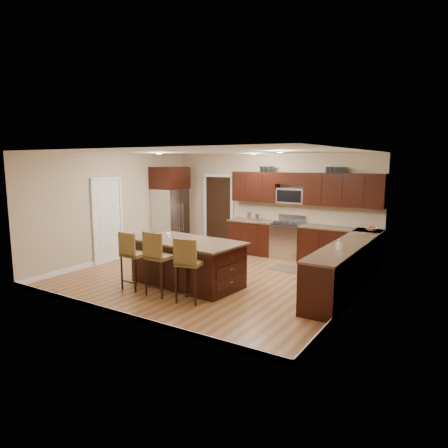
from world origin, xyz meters
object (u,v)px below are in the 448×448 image
Objects in this scene: range at (288,240)px; stool_left at (132,254)px; island at (188,264)px; stool_mid at (158,256)px; stool_right at (188,263)px; refrigerator at (170,207)px.

stool_left is at bearing -110.62° from range.
island is 0.92m from stool_mid.
stool_right is (-0.15, -4.05, 0.26)m from range.
stool_right is (1.37, -0.00, 0.01)m from stool_left.
stool_mid is at bearing -102.03° from range.
island is at bearing 117.03° from stool_right.
refrigerator reaches higher than island.
island is (-0.82, -3.20, -0.04)m from range.
stool_right is 0.50× the size of refrigerator.
stool_left is at bearing 168.79° from stool_right.
stool_left is 0.66m from stool_mid.
stool_left is 0.49× the size of refrigerator.
stool_right is at bearing 1.68° from stool_left.
stool_mid is 0.52× the size of refrigerator.
refrigerator is at bearing 140.20° from island.
range is at bearing 12.87° from refrigerator.
refrigerator reaches higher than range.
stool_mid reaches higher than range.
stool_mid is at bearing -53.59° from refrigerator.
stool_right is (0.67, -0.85, 0.30)m from island.
stool_left is (-1.52, -4.05, 0.25)m from range.
stool_mid is 1.04× the size of stool_right.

